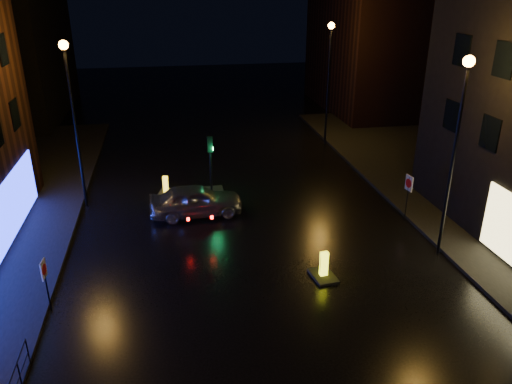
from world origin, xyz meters
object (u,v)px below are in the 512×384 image
bollard_near (323,272)px  bollard_far (166,190)px  road_sign_left (44,274)px  silver_hatchback (196,200)px  traffic_signal (212,188)px  road_sign_right (409,187)px

bollard_near → bollard_far: bearing=115.0°
bollard_near → road_sign_left: (-10.25, -0.34, 1.29)m
silver_hatchback → traffic_signal: bearing=-26.8°
traffic_signal → silver_hatchback: bearing=-114.3°
road_sign_left → traffic_signal: bearing=59.3°
road_sign_left → road_sign_right: (15.79, 4.62, 0.20)m
bollard_near → silver_hatchback: bearing=117.5°
traffic_signal → bollard_far: (-2.45, 0.83, -0.28)m
bollard_near → bollard_far: size_ratio=1.04×
traffic_signal → road_sign_right: bearing=-26.9°
bollard_near → road_sign_left: bearing=175.2°
road_sign_right → bollard_near: bearing=30.6°
bollard_far → bollard_near: bearing=-44.1°
silver_hatchback → road_sign_left: 9.09m
road_sign_left → silver_hatchback: bearing=56.2°
road_sign_left → road_sign_right: size_ratio=0.89×
silver_hatchback → bollard_near: (4.54, -6.69, -0.54)m
bollard_far → road_sign_left: road_sign_left is taller
silver_hatchback → road_sign_right: size_ratio=1.98×
road_sign_right → traffic_signal: bearing=-34.0°
bollard_near → road_sign_right: bearing=31.0°
silver_hatchback → bollard_far: 3.41m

